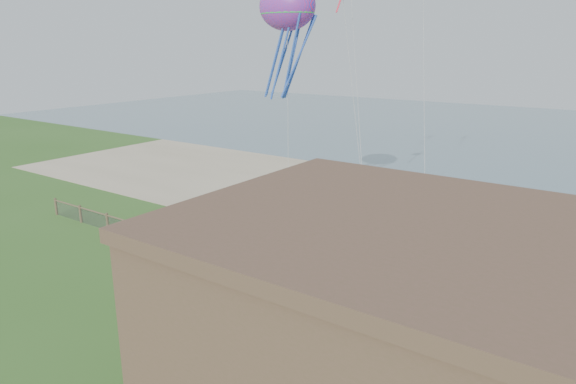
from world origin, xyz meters
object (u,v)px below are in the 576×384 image
Objects in this scene: chainlink_fence at (248,266)px; picnic_table at (350,330)px; motel at (454,368)px; octopus_kite at (287,39)px.

chainlink_fence reaches higher than picnic_table.
chainlink_fence is at bearing -171.51° from picnic_table.
motel reaches higher than picnic_table.
octopus_kite is (-3.14, 8.07, 11.69)m from chainlink_fence.
chainlink_fence is at bearing -67.61° from octopus_kite.
motel reaches higher than chainlink_fence.
octopus_kite is at bearing 136.96° from motel.
motel is at bearing -28.30° from chainlink_fence.
motel is 9.45× the size of picnic_table.
chainlink_fence is 14.55m from octopus_kite.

